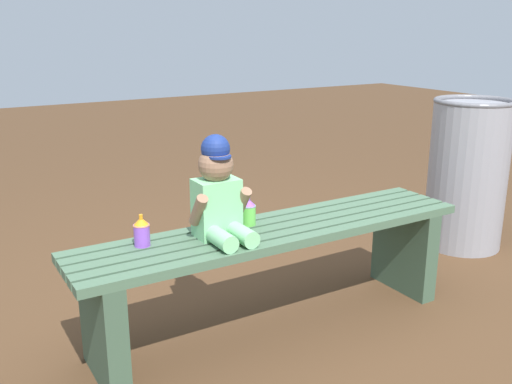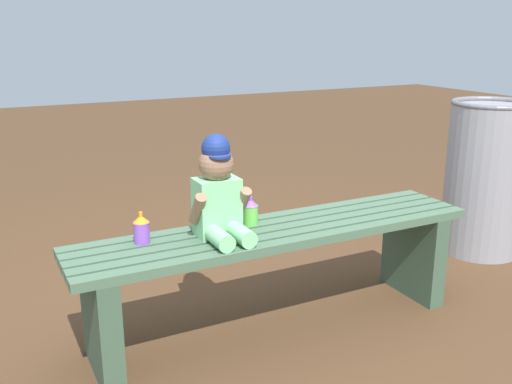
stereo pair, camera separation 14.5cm
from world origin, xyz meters
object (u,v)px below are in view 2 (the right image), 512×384
park_bench (278,261)px  sippy_cup_right (251,211)px  trash_bin (485,177)px  child_figure (219,193)px  sippy_cup_left (141,228)px

park_bench → sippy_cup_right: size_ratio=13.94×
sippy_cup_right → trash_bin: (1.57, 0.18, -0.08)m
child_figure → sippy_cup_right: child_figure is taller
sippy_cup_right → child_figure: bearing=-159.5°
sippy_cup_left → sippy_cup_right: (0.46, 0.00, 0.00)m
park_bench → child_figure: bearing=176.8°
sippy_cup_left → sippy_cup_right: same height
park_bench → sippy_cup_left: (-0.55, 0.08, 0.21)m
park_bench → sippy_cup_left: 0.60m
park_bench → child_figure: size_ratio=4.27×
sippy_cup_left → child_figure: bearing=-12.2°
child_figure → trash_bin: 1.77m
park_bench → child_figure: 0.42m
child_figure → park_bench: bearing=-3.2°
park_bench → sippy_cup_right: 0.24m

